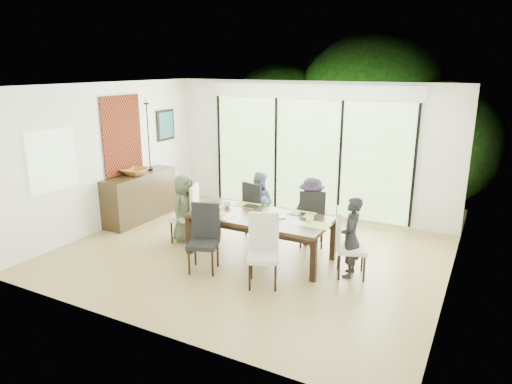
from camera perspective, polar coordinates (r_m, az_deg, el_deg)
The scene contains 62 objects.
floor at distance 7.54m, azimuth -0.90°, elevation -7.83°, with size 6.00×5.00×0.01m, color brown.
ceiling at distance 6.93m, azimuth -0.99°, elevation 13.21°, with size 6.00×5.00×0.01m, color white.
wall_back at distance 9.35m, azimuth 6.53°, elevation 5.36°, with size 6.00×0.02×2.70m, color silver.
wall_front at distance 5.15m, azimuth -14.57°, elevation -3.54°, with size 6.00×0.02×2.70m, color silver.
wall_left at distance 8.93m, azimuth -18.16°, elevation 4.21°, with size 0.02×5.00×2.70m, color white.
wall_right at distance 6.29m, azimuth 23.85°, elevation -0.91°, with size 0.02×5.00×2.70m, color beige.
glass_doors at distance 9.34m, azimuth 6.41°, elevation 4.42°, with size 4.20×0.02×2.30m, color #598C3F.
blinds_header at distance 9.17m, azimuth 6.64°, elevation 12.40°, with size 4.40×0.06×0.28m, color white.
mullion_a at distance 10.27m, azimuth -4.61°, elevation 5.48°, with size 0.05×0.04×2.30m, color black.
mullion_b at distance 9.60m, azimuth 2.49°, elevation 4.81°, with size 0.05×0.04×2.30m, color black.
mullion_c at distance 9.10m, azimuth 10.49°, elevation 3.96°, with size 0.05×0.04×2.30m, color black.
mullion_d at distance 8.80m, azimuth 19.21°, elevation 2.95°, with size 0.05×0.04×2.30m, color black.
side_window at distance 8.11m, azimuth -24.09°, elevation 3.61°, with size 0.02×0.90×1.00m, color #8CAD7F.
deck at distance 10.49m, azimuth 8.09°, elevation -1.44°, with size 6.00×1.80×0.10m, color brown.
rail_top at distance 11.07m, azimuth 9.63°, elevation 2.61°, with size 6.00×0.08×0.06m, color brown.
foliage_left at distance 12.48m, azimuth 3.38°, elevation 8.41°, with size 3.20×3.20×3.20m, color #14380F.
foliage_mid at distance 12.28m, azimuth 14.11°, elevation 9.55°, with size 4.00×4.00×4.00m, color #14380F.
foliage_right at distance 11.26m, azimuth 21.84°, elevation 5.61°, with size 2.80×2.80×2.80m, color #14380F.
foliage_far at distance 13.24m, azimuth 10.57°, elevation 9.37°, with size 3.60×3.60×3.60m, color #14380F.
table_top at distance 7.23m, azimuth 0.50°, elevation -3.18°, with size 2.22×1.02×0.06m, color black.
table_apron at distance 7.26m, azimuth 0.50°, elevation -3.81°, with size 2.03×0.83×0.09m, color black.
table_leg_fl at distance 7.55m, azimuth -8.36°, elevation -5.34°, with size 0.08×0.08×0.64m, color black.
table_leg_fr at distance 6.58m, azimuth 7.20°, elevation -8.50°, with size 0.08×0.08×0.64m, color black.
table_leg_bl at distance 8.21m, azimuth -4.83°, elevation -3.48°, with size 0.08×0.08×0.64m, color black.
table_leg_br at distance 7.33m, azimuth 9.62°, elevation -6.02°, with size 0.08×0.08×0.64m, color black.
chair_left_end at distance 8.05m, azimuth -9.03°, elevation -2.60°, with size 0.43×0.43×1.02m, color silver, non-canonical shape.
chair_right_end at distance 6.77m, azimuth 11.91°, elevation -6.29°, with size 0.43×0.43×1.02m, color beige, non-canonical shape.
chair_far_left at distance 8.19m, azimuth 0.45°, elevation -2.06°, with size 0.43×0.43×1.02m, color black, non-canonical shape.
chair_far_right at distance 7.81m, azimuth 6.98°, elevation -3.09°, with size 0.43×0.43×1.02m, color black, non-canonical shape.
chair_near_left at distance 6.83m, azimuth -6.64°, elevation -5.85°, with size 0.43×0.43×1.02m, color black, non-canonical shape.
chair_near_right at distance 6.35m, azimuth 0.89°, elevation -7.44°, with size 0.43×0.43×1.02m, color beige, non-canonical shape.
person_left_end at distance 8.01m, azimuth -8.94°, elevation -2.02°, with size 0.56×0.35×1.19m, color #464F35.
person_right_end at distance 6.74m, azimuth 11.79°, elevation -5.57°, with size 0.56×0.35×1.19m, color black.
person_far_left at distance 8.15m, azimuth 0.38°, elevation -1.51°, with size 0.56×0.35×1.19m, color #6F8CA1.
person_far_right at distance 7.76m, azimuth 6.95°, elevation -2.52°, with size 0.56×0.35×1.19m, color #251E2E.
placemat_left at distance 7.68m, azimuth -5.80°, elevation -1.88°, with size 0.41×0.30×0.01m, color #75A239.
placemat_right at distance 6.86m, azimuth 7.58°, elevation -4.11°, with size 0.41×0.30×0.01m, color #9EB03F.
placemat_far_l at distance 7.76m, azimuth -1.08°, elevation -1.63°, with size 0.41×0.30×0.01m, color #9AB13F.
placemat_far_r at distance 7.35m, azimuth 5.76°, elevation -2.70°, with size 0.41×0.30×0.01m, color #92A63B.
placemat_paper at distance 7.24m, azimuth -4.47°, elevation -2.96°, with size 0.41×0.30×0.01m, color white.
tablet_far_l at distance 7.67m, azimuth -0.61°, elevation -1.77°, with size 0.24×0.17×0.01m, color black.
tablet_far_r at distance 7.32m, azimuth 5.25°, elevation -2.70°, with size 0.22×0.16×0.01m, color black.
papers at distance 6.90m, azimuth 5.49°, elevation -3.93°, with size 0.28×0.20×0.00m, color white.
platter_base at distance 7.23m, azimuth -4.47°, elevation -2.86°, with size 0.24×0.24×0.02m, color white.
platter_snacks at distance 7.23m, azimuth -4.47°, elevation -2.73°, with size 0.18×0.18×0.01m, color orange.
vase at distance 7.23m, azimuth 1.04°, elevation -2.50°, with size 0.07×0.07×0.11m, color silver.
hyacinth_stems at distance 7.19m, azimuth 1.05°, elevation -1.66°, with size 0.04×0.04×0.15m, color #337226.
hyacinth_blooms at distance 7.16m, azimuth 1.05°, elevation -0.96°, with size 0.10×0.10×0.10m, color #5359D1.
laptop at distance 7.55m, azimuth -5.59°, elevation -2.13°, with size 0.31×0.20×0.02m, color silver.
cup_a at distance 7.66m, azimuth -3.63°, elevation -1.56°, with size 0.11×0.11×0.09m, color white.
cup_b at distance 7.06m, azimuth 1.21°, elevation -3.06°, with size 0.09×0.09×0.09m, color white.
cup_c at distance 6.98m, azimuth 6.73°, elevation -3.36°, with size 0.11×0.11×0.09m, color white.
book at distance 7.16m, azimuth 2.47°, elevation -3.09°, with size 0.15×0.21×0.02m, color white.
sideboard at distance 9.34m, azimuth -14.27°, elevation -0.57°, with size 0.47×1.67×0.94m, color black.
bowl at distance 9.14m, azimuth -14.91°, elevation 2.47°, with size 0.50×0.50×0.12m, color brown.
candlestick_base at distance 9.47m, azimuth -13.06°, elevation 2.80°, with size 0.10×0.10×0.04m, color black.
candlestick_shaft at distance 9.35m, azimuth -13.31°, elevation 6.74°, with size 0.03×0.03×1.31m, color black.
candlestick_pan at distance 9.28m, azimuth -13.56°, elevation 10.70°, with size 0.10×0.10×0.03m, color black.
candle at distance 9.28m, azimuth -13.58°, elevation 11.08°, with size 0.04×0.04×0.10m, color silver.
tapestry at distance 9.13m, azimuth -16.37°, elevation 6.82°, with size 0.02×1.00×1.50m, color maroon.
art_frame at distance 10.08m, azimuth -11.24°, elevation 8.21°, with size 0.03×0.55×0.65m, color black.
art_canvas at distance 10.07m, azimuth -11.15°, elevation 8.20°, with size 0.01×0.45×0.55m, color #1A4956.
Camera 1 is at (3.34, -6.06, 2.99)m, focal length 32.00 mm.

